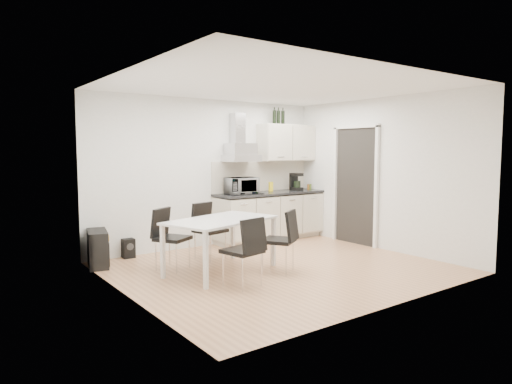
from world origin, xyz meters
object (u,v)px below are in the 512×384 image
at_px(chair_near_right, 278,241).
at_px(dining_table, 221,224).
at_px(chair_far_right, 210,231).
at_px(chair_far_left, 173,239).
at_px(floor_speaker, 128,248).
at_px(kitchenette, 270,196).
at_px(chair_near_left, 242,252).
at_px(guitar_amp, 98,248).

bearing_deg(chair_near_right, dining_table, 109.36).
bearing_deg(dining_table, chair_far_right, 53.82).
height_order(dining_table, chair_far_left, chair_far_left).
distance_m(chair_far_left, floor_speaker, 1.14).
bearing_deg(kitchenette, dining_table, -144.33).
bearing_deg(floor_speaker, chair_near_right, -54.24).
relative_size(kitchenette, floor_speaker, 8.25).
height_order(dining_table, chair_near_left, chair_near_left).
distance_m(chair_far_left, guitar_amp, 1.17).
distance_m(dining_table, chair_near_left, 0.79).
height_order(chair_near_right, floor_speaker, chair_near_right).
xyz_separation_m(chair_far_right, guitar_amp, (-1.58, 0.58, -0.17)).
relative_size(dining_table, chair_far_left, 1.97).
bearing_deg(kitchenette, chair_near_right, -125.08).
height_order(chair_near_left, floor_speaker, chair_near_left).
bearing_deg(dining_table, chair_far_left, 117.54).
height_order(chair_far_left, chair_near_right, same).
height_order(chair_far_left, floor_speaker, chair_far_left).
bearing_deg(guitar_amp, chair_near_right, -29.89).
relative_size(kitchenette, dining_table, 1.45).
height_order(chair_far_left, chair_near_left, same).
height_order(chair_far_right, chair_near_right, same).
height_order(dining_table, floor_speaker, dining_table).
distance_m(dining_table, guitar_amp, 1.91).
height_order(chair_far_left, guitar_amp, chair_far_left).
bearing_deg(kitchenette, chair_far_right, -158.78).
bearing_deg(dining_table, chair_near_right, -54.06).
relative_size(kitchenette, chair_near_right, 2.86).
relative_size(chair_near_right, guitar_amp, 1.29).
bearing_deg(chair_near_right, kitchenette, 21.75).
bearing_deg(chair_near_left, guitar_amp, 107.74).
height_order(chair_near_right, guitar_amp, chair_near_right).
xyz_separation_m(kitchenette, chair_near_left, (-2.12, -2.15, -0.39)).
distance_m(kitchenette, guitar_amp, 3.33).
relative_size(chair_far_right, floor_speaker, 2.88).
bearing_deg(guitar_amp, floor_speaker, 37.45).
bearing_deg(chair_far_right, dining_table, 57.26).
xyz_separation_m(chair_near_right, guitar_amp, (-1.94, 1.82, -0.17)).
relative_size(chair_near_left, chair_near_right, 1.00).
bearing_deg(floor_speaker, chair_near_left, -73.48).
bearing_deg(chair_near_right, chair_far_left, 105.41).
height_order(chair_far_right, chair_near_left, same).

